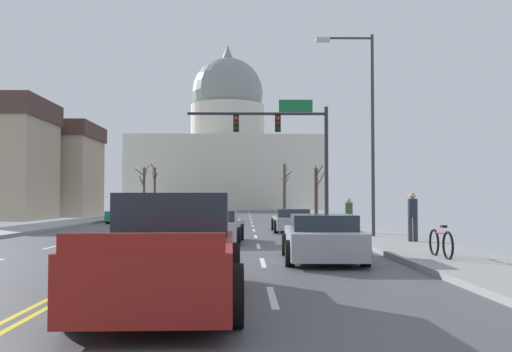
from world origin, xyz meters
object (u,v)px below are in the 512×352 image
object	(u,v)px
pedestrian_00	(413,214)
sedan_near_00	(292,221)
signal_gantry	(288,136)
sedan_oncoming_02	(169,210)
pickup_truck_near_03	(171,253)
sedan_oncoming_00	(125,214)
sedan_oncoming_01	(192,211)
sedan_near_01	(215,227)
pedestrian_01	(349,213)
sedan_near_02	(322,239)
bicycle_parked	(441,243)
street_lamp_right	(365,116)

from	to	relation	value
pedestrian_00	sedan_near_00	bearing A→B (deg)	112.39
signal_gantry	sedan_oncoming_02	size ratio (longest dim) A/B	1.75
signal_gantry	pickup_truck_near_03	world-z (taller)	signal_gantry
sedan_oncoming_02	pickup_truck_near_03	bearing A→B (deg)	-82.49
sedan_near_00	sedan_oncoming_00	size ratio (longest dim) A/B	0.97
sedan_oncoming_01	sedan_near_01	bearing A→B (deg)	-83.17
signal_gantry	pickup_truck_near_03	size ratio (longest dim) A/B	1.37
pedestrian_01	pedestrian_00	bearing A→B (deg)	-77.85
sedan_near_02	pickup_truck_near_03	bearing A→B (deg)	-117.78
sedan_oncoming_01	sedan_oncoming_02	size ratio (longest dim) A/B	1.02
sedan_near_01	bicycle_parked	distance (m)	9.24
pedestrian_01	bicycle_parked	world-z (taller)	pedestrian_01
pedestrian_00	pickup_truck_near_03	bearing A→B (deg)	-122.50
sedan_near_00	pedestrian_00	xyz separation A→B (m)	(3.56, -8.64, 0.56)
sedan_near_00	pedestrian_00	distance (m)	9.36
street_lamp_right	sedan_near_02	bearing A→B (deg)	-109.62
sedan_near_00	bicycle_parked	bearing A→B (deg)	-79.40
sedan_oncoming_01	sedan_oncoming_02	bearing A→B (deg)	110.18
pickup_truck_near_03	bicycle_parked	world-z (taller)	pickup_truck_near_03
sedan_near_01	bicycle_parked	bearing A→B (deg)	-48.56
street_lamp_right	pickup_truck_near_03	world-z (taller)	street_lamp_right
sedan_near_01	sedan_oncoming_00	xyz separation A→B (m)	(-7.31, 19.09, 0.03)
pedestrian_00	pedestrian_01	world-z (taller)	pedestrian_00
sedan_near_01	pedestrian_01	bearing A→B (deg)	36.92
street_lamp_right	pedestrian_00	bearing A→B (deg)	-69.99
sedan_near_01	sedan_near_02	bearing A→B (deg)	-63.93
signal_gantry	sedan_near_01	xyz separation A→B (m)	(-3.49, -10.61, -4.61)
sedan_near_01	sedan_oncoming_00	world-z (taller)	sedan_oncoming_00
signal_gantry	sedan_near_01	distance (m)	12.09
pedestrian_00	pedestrian_01	xyz separation A→B (m)	(-1.23, 5.72, -0.10)
pickup_truck_near_03	pedestrian_00	xyz separation A→B (m)	(7.07, 11.10, 0.34)
bicycle_parked	sedan_oncoming_02	bearing A→B (deg)	105.69
signal_gantry	sedan_oncoming_00	size ratio (longest dim) A/B	1.70
sedan_near_02	pedestrian_01	world-z (taller)	pedestrian_01
pickup_truck_near_03	sedan_oncoming_02	bearing A→B (deg)	97.51
pedestrian_01	street_lamp_right	bearing A→B (deg)	-86.38
signal_gantry	pickup_truck_near_03	distance (m)	23.78
sedan_near_02	sedan_oncoming_00	distance (m)	27.56
street_lamp_right	pedestrian_00	distance (m)	4.95
sedan_near_00	sedan_oncoming_01	xyz separation A→B (m)	(-7.13, 23.38, 0.02)
sedan_near_01	sedan_oncoming_00	bearing A→B (deg)	110.96
street_lamp_right	sedan_oncoming_00	xyz separation A→B (m)	(-13.28, 17.57, -4.38)
sedan_near_01	street_lamp_right	bearing A→B (deg)	14.26
pickup_truck_near_03	pedestrian_00	world-z (taller)	pedestrian_00
signal_gantry	sedan_near_02	size ratio (longest dim) A/B	1.72
signal_gantry	pedestrian_00	distance (m)	13.14
signal_gantry	bicycle_parked	size ratio (longest dim) A/B	4.47
sedan_near_00	pedestrian_01	world-z (taller)	pedestrian_01
pickup_truck_near_03	sedan_oncoming_02	world-z (taller)	pickup_truck_near_03
sedan_near_02	bicycle_parked	size ratio (longest dim) A/B	2.60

